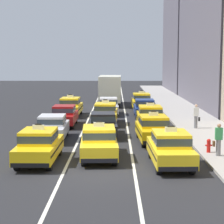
% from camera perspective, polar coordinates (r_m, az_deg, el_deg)
% --- Properties ---
extents(ground_plane, '(160.00, 160.00, 0.00)m').
position_cam_1_polar(ground_plane, '(19.00, -1.78, -8.28)').
color(ground_plane, '#232326').
extents(lane_stripe_left_center, '(0.14, 80.00, 0.01)m').
position_cam_1_polar(lane_stripe_left_center, '(38.70, -2.93, -0.32)').
color(lane_stripe_left_center, silver).
rests_on(lane_stripe_left_center, ground).
extents(lane_stripe_center_right, '(0.14, 80.00, 0.01)m').
position_cam_1_polar(lane_stripe_center_right, '(38.64, 1.81, -0.33)').
color(lane_stripe_center_right, silver).
rests_on(lane_stripe_center_right, ground).
extents(sidewalk_curb, '(4.00, 90.00, 0.15)m').
position_cam_1_polar(sidewalk_curb, '(34.28, 11.39, -1.31)').
color(sidewalk_curb, '#9E9993').
rests_on(sidewalk_curb, ground).
extents(taxi_left_nearest, '(1.86, 4.58, 1.96)m').
position_cam_1_polar(taxi_left_nearest, '(20.95, -9.88, -4.45)').
color(taxi_left_nearest, black).
rests_on(taxi_left_nearest, ground).
extents(sedan_left_second, '(1.85, 4.34, 1.58)m').
position_cam_1_polar(sedan_left_second, '(26.64, -8.11, -1.98)').
color(sedan_left_second, black).
rests_on(sedan_left_second, ground).
extents(sedan_left_third, '(1.77, 4.31, 1.58)m').
position_cam_1_polar(sedan_left_third, '(32.06, -6.51, -0.41)').
color(sedan_left_third, black).
rests_on(sedan_left_third, ground).
extents(taxi_left_fourth, '(1.90, 4.59, 1.96)m').
position_cam_1_polar(taxi_left_fourth, '(37.65, -5.67, 0.78)').
color(taxi_left_fourth, black).
rests_on(taxi_left_fourth, ground).
extents(taxi_center_nearest, '(2.01, 4.64, 1.96)m').
position_cam_1_polar(taxi_center_nearest, '(21.48, -1.79, -4.05)').
color(taxi_center_nearest, black).
rests_on(taxi_center_nearest, ground).
extents(sedan_center_second, '(1.91, 4.36, 1.58)m').
position_cam_1_polar(sedan_center_second, '(27.59, -1.21, -1.60)').
color(sedan_center_second, black).
rests_on(sedan_center_second, ground).
extents(taxi_center_third, '(1.91, 4.60, 1.96)m').
position_cam_1_polar(taxi_center_third, '(32.80, -0.89, -0.13)').
color(taxi_center_third, black).
rests_on(taxi_center_third, ground).
extents(sedan_center_fourth, '(1.88, 4.35, 1.58)m').
position_cam_1_polar(sedan_center_fourth, '(38.32, -0.49, 0.88)').
color(sedan_center_fourth, black).
rests_on(sedan_center_fourth, ground).
extents(box_truck_center_fifth, '(2.37, 6.99, 3.27)m').
position_cam_1_polar(box_truck_center_fifth, '(46.06, -0.23, 3.11)').
color(box_truck_center_fifth, black).
rests_on(box_truck_center_fifth, ground).
extents(taxi_right_nearest, '(1.94, 4.61, 1.96)m').
position_cam_1_polar(taxi_right_nearest, '(20.23, 7.94, -4.83)').
color(taxi_right_nearest, black).
rests_on(taxi_right_nearest, ground).
extents(taxi_right_second, '(1.99, 4.63, 1.96)m').
position_cam_1_polar(taxi_right_second, '(25.71, 5.62, -2.21)').
color(taxi_right_second, black).
rests_on(taxi_right_second, ground).
extents(taxi_right_third, '(1.84, 4.57, 1.96)m').
position_cam_1_polar(taxi_right_third, '(31.00, 5.20, -0.59)').
color(taxi_right_third, black).
rests_on(taxi_right_third, ground).
extents(sedan_right_fourth, '(1.77, 4.30, 1.58)m').
position_cam_1_polar(sedan_right_fourth, '(36.80, 4.45, 0.60)').
color(sedan_right_fourth, black).
rests_on(sedan_right_fourth, ground).
extents(taxi_right_fifth, '(1.88, 4.59, 1.96)m').
position_cam_1_polar(taxi_right_fifth, '(42.24, 4.01, 1.50)').
color(taxi_right_fifth, black).
rests_on(taxi_right_fifth, ground).
extents(pedestrian_near_crosswalk, '(0.47, 0.24, 1.72)m').
position_cam_1_polar(pedestrian_near_crosswalk, '(30.55, 11.36, -0.56)').
color(pedestrian_near_crosswalk, slate).
rests_on(pedestrian_near_crosswalk, sidewalk_curb).
extents(pedestrian_by_storefront, '(0.47, 0.24, 1.66)m').
position_cam_1_polar(pedestrian_by_storefront, '(22.12, 14.28, -3.67)').
color(pedestrian_by_storefront, slate).
rests_on(pedestrian_by_storefront, sidewalk_curb).
extents(fire_hydrant, '(0.36, 0.22, 0.73)m').
position_cam_1_polar(fire_hydrant, '(22.86, 13.01, -4.39)').
color(fire_hydrant, red).
rests_on(fire_hydrant, sidewalk_curb).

